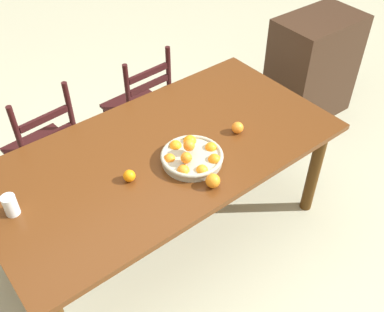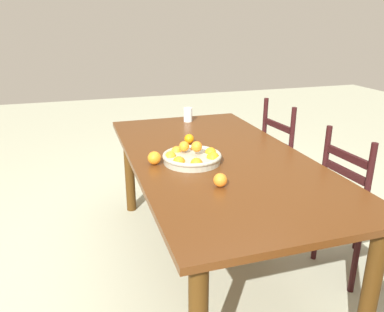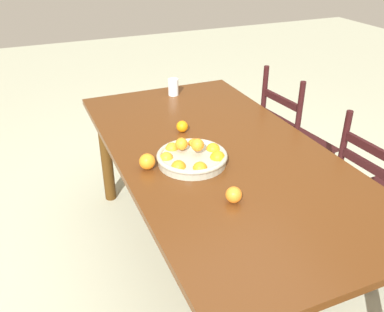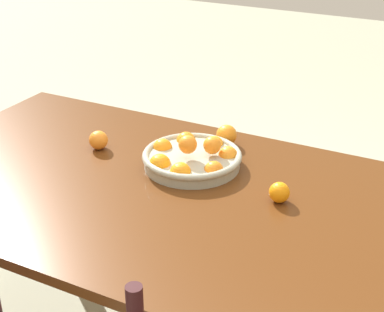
{
  "view_description": "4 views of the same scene",
  "coord_description": "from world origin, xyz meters",
  "px_view_note": "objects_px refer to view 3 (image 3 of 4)",
  "views": [
    {
      "loc": [
        -1.09,
        -1.63,
        2.47
      ],
      "look_at": [
        0.06,
        -0.18,
        0.81
      ],
      "focal_mm": 41.9,
      "sensor_mm": 36.0,
      "label": 1
    },
    {
      "loc": [
        2.1,
        -0.82,
        1.57
      ],
      "look_at": [
        0.06,
        -0.18,
        0.81
      ],
      "focal_mm": 35.85,
      "sensor_mm": 36.0,
      "label": 2
    },
    {
      "loc": [
        1.72,
        -0.89,
        1.8
      ],
      "look_at": [
        0.06,
        -0.18,
        0.81
      ],
      "focal_mm": 39.18,
      "sensor_mm": 36.0,
      "label": 3
    },
    {
      "loc": [
        -0.76,
        1.43,
        1.72
      ],
      "look_at": [
        0.06,
        -0.18,
        0.81
      ],
      "focal_mm": 54.34,
      "sensor_mm": 36.0,
      "label": 4
    }
  ],
  "objects_px": {
    "dining_table": "(219,166)",
    "drinking_glass": "(173,87)",
    "fruit_bowl": "(192,157)",
    "orange_loose_0": "(147,162)",
    "orange_loose_2": "(182,126)",
    "chair_near_window": "(291,144)",
    "orange_loose_1": "(234,195)",
    "chair_by_cabinet": "(376,202)"
  },
  "relations": [
    {
      "from": "chair_near_window",
      "to": "chair_by_cabinet",
      "type": "xyz_separation_m",
      "value": [
        0.79,
        0.01,
        0.01
      ]
    },
    {
      "from": "chair_by_cabinet",
      "to": "orange_loose_2",
      "type": "height_order",
      "value": "chair_by_cabinet"
    },
    {
      "from": "chair_near_window",
      "to": "fruit_bowl",
      "type": "relative_size",
      "value": 2.79
    },
    {
      "from": "orange_loose_1",
      "to": "orange_loose_2",
      "type": "xyz_separation_m",
      "value": [
        -0.73,
        0.06,
        -0.0
      ]
    },
    {
      "from": "orange_loose_1",
      "to": "orange_loose_0",
      "type": "bearing_deg",
      "value": -148.4
    },
    {
      "from": "fruit_bowl",
      "to": "drinking_glass",
      "type": "distance_m",
      "value": 0.97
    },
    {
      "from": "chair_near_window",
      "to": "chair_by_cabinet",
      "type": "height_order",
      "value": "chair_near_window"
    },
    {
      "from": "fruit_bowl",
      "to": "orange_loose_2",
      "type": "relative_size",
      "value": 5.31
    },
    {
      "from": "dining_table",
      "to": "chair_near_window",
      "type": "distance_m",
      "value": 0.94
    },
    {
      "from": "dining_table",
      "to": "drinking_glass",
      "type": "height_order",
      "value": "drinking_glass"
    },
    {
      "from": "dining_table",
      "to": "drinking_glass",
      "type": "distance_m",
      "value": 0.88
    },
    {
      "from": "orange_loose_1",
      "to": "chair_by_cabinet",
      "type": "bearing_deg",
      "value": 95.2
    },
    {
      "from": "orange_loose_0",
      "to": "drinking_glass",
      "type": "bearing_deg",
      "value": 152.1
    },
    {
      "from": "chair_near_window",
      "to": "dining_table",
      "type": "bearing_deg",
      "value": 113.72
    },
    {
      "from": "dining_table",
      "to": "orange_loose_1",
      "type": "bearing_deg",
      "value": -19.03
    },
    {
      "from": "orange_loose_0",
      "to": "drinking_glass",
      "type": "xyz_separation_m",
      "value": [
        -0.9,
        0.47,
        0.02
      ]
    },
    {
      "from": "fruit_bowl",
      "to": "orange_loose_0",
      "type": "relative_size",
      "value": 4.48
    },
    {
      "from": "chair_by_cabinet",
      "to": "orange_loose_1",
      "type": "distance_m",
      "value": 1.03
    },
    {
      "from": "chair_by_cabinet",
      "to": "fruit_bowl",
      "type": "distance_m",
      "value": 1.09
    },
    {
      "from": "chair_by_cabinet",
      "to": "orange_loose_0",
      "type": "distance_m",
      "value": 1.31
    },
    {
      "from": "chair_by_cabinet",
      "to": "orange_loose_2",
      "type": "xyz_separation_m",
      "value": [
        -0.64,
        -0.9,
        0.35
      ]
    },
    {
      "from": "fruit_bowl",
      "to": "orange_loose_0",
      "type": "xyz_separation_m",
      "value": [
        -0.03,
        -0.22,
        0.0
      ]
    },
    {
      "from": "chair_by_cabinet",
      "to": "orange_loose_0",
      "type": "height_order",
      "value": "chair_by_cabinet"
    },
    {
      "from": "orange_loose_0",
      "to": "orange_loose_1",
      "type": "xyz_separation_m",
      "value": [
        0.41,
        0.25,
        -0.0
      ]
    },
    {
      "from": "orange_loose_0",
      "to": "drinking_glass",
      "type": "distance_m",
      "value": 1.01
    },
    {
      "from": "chair_near_window",
      "to": "orange_loose_2",
      "type": "distance_m",
      "value": 0.98
    },
    {
      "from": "chair_by_cabinet",
      "to": "orange_loose_2",
      "type": "bearing_deg",
      "value": 51.78
    },
    {
      "from": "chair_near_window",
      "to": "orange_loose_2",
      "type": "bearing_deg",
      "value": 94.39
    },
    {
      "from": "chair_by_cabinet",
      "to": "fruit_bowl",
      "type": "bearing_deg",
      "value": 70.97
    },
    {
      "from": "orange_loose_0",
      "to": "orange_loose_2",
      "type": "distance_m",
      "value": 0.44
    },
    {
      "from": "orange_loose_2",
      "to": "orange_loose_0",
      "type": "bearing_deg",
      "value": -44.07
    },
    {
      "from": "dining_table",
      "to": "orange_loose_1",
      "type": "height_order",
      "value": "orange_loose_1"
    },
    {
      "from": "chair_near_window",
      "to": "orange_loose_0",
      "type": "xyz_separation_m",
      "value": [
        0.47,
        -1.2,
        0.37
      ]
    },
    {
      "from": "chair_near_window",
      "to": "orange_loose_2",
      "type": "xyz_separation_m",
      "value": [
        0.15,
        -0.89,
        0.36
      ]
    },
    {
      "from": "chair_near_window",
      "to": "orange_loose_0",
      "type": "relative_size",
      "value": 12.52
    },
    {
      "from": "orange_loose_0",
      "to": "orange_loose_1",
      "type": "distance_m",
      "value": 0.48
    },
    {
      "from": "dining_table",
      "to": "drinking_glass",
      "type": "relative_size",
      "value": 17.99
    },
    {
      "from": "chair_by_cabinet",
      "to": "dining_table",
      "type": "bearing_deg",
      "value": 63.72
    },
    {
      "from": "dining_table",
      "to": "drinking_glass",
      "type": "bearing_deg",
      "value": 175.29
    },
    {
      "from": "chair_near_window",
      "to": "chair_by_cabinet",
      "type": "relative_size",
      "value": 1.03
    },
    {
      "from": "orange_loose_2",
      "to": "fruit_bowl",
      "type": "bearing_deg",
      "value": -14.09
    },
    {
      "from": "chair_near_window",
      "to": "orange_loose_1",
      "type": "xyz_separation_m",
      "value": [
        0.88,
        -0.95,
        0.36
      ]
    }
  ]
}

